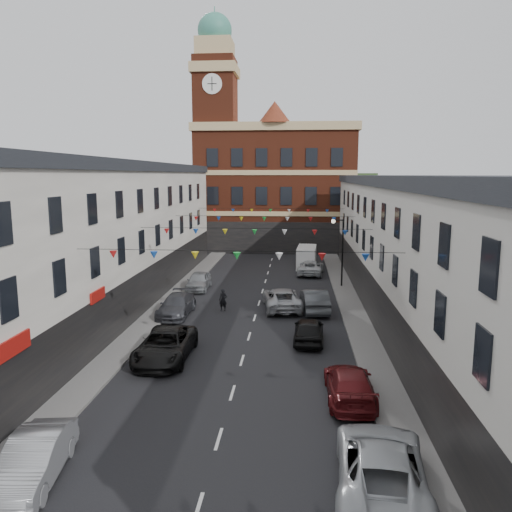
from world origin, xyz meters
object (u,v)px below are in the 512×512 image
(car_right_c, at_px, (349,384))
(white_van, at_px, (307,257))
(car_left_e, at_px, (199,281))
(car_right_f, at_px, (311,268))
(car_left_b, at_px, (34,460))
(car_right_e, at_px, (314,300))
(pedestrian, at_px, (223,300))
(car_right_d, at_px, (309,330))
(car_left_d, at_px, (177,305))
(street_lamp, at_px, (340,243))
(car_left_c, at_px, (165,345))
(car_right_b, at_px, (381,466))
(moving_car, at_px, (282,299))

(car_right_c, height_order, white_van, white_van)
(white_van, bearing_deg, car_right_c, -83.84)
(car_left_e, height_order, car_right_f, car_left_e)
(car_left_b, height_order, car_right_f, car_left_b)
(car_right_e, xyz_separation_m, pedestrian, (-6.59, -0.44, -0.01))
(car_right_c, relative_size, car_right_f, 0.98)
(car_right_d, bearing_deg, car_left_d, -25.90)
(car_left_d, bearing_deg, car_left_e, 91.31)
(street_lamp, relative_size, car_left_c, 1.06)
(car_right_b, relative_size, white_van, 1.19)
(car_right_e, relative_size, white_van, 1.00)
(car_right_e, bearing_deg, car_left_e, -37.22)
(car_right_b, distance_m, moving_car, 21.46)
(car_right_c, distance_m, car_right_d, 7.75)
(car_right_f, relative_size, moving_car, 0.91)
(car_right_b, xyz_separation_m, car_right_f, (-1.24, 34.13, -0.12))
(car_left_b, relative_size, car_right_e, 0.91)
(car_left_b, relative_size, car_right_b, 0.76)
(car_right_b, distance_m, pedestrian, 21.74)
(car_right_c, bearing_deg, car_right_b, 92.36)
(car_left_b, relative_size, car_right_f, 0.89)
(street_lamp, xyz_separation_m, moving_car, (-4.75, -7.49, -3.13))
(car_left_b, height_order, car_right_d, car_left_b)
(car_right_e, height_order, moving_car, car_right_e)
(car_left_d, bearing_deg, white_van, 65.21)
(car_right_c, bearing_deg, car_left_d, -49.86)
(car_left_b, distance_m, white_van, 39.57)
(street_lamp, relative_size, car_left_e, 1.35)
(car_right_b, relative_size, pedestrian, 3.66)
(street_lamp, distance_m, moving_car, 9.40)
(car_right_c, relative_size, car_right_d, 1.16)
(car_right_f, bearing_deg, car_left_d, 63.11)
(car_left_e, bearing_deg, car_left_d, -90.71)
(car_left_c, distance_m, white_van, 28.71)
(car_right_f, height_order, moving_car, moving_car)
(street_lamp, bearing_deg, car_left_e, -171.41)
(street_lamp, height_order, car_right_c, street_lamp)
(car_left_d, xyz_separation_m, car_right_d, (9.10, -4.89, 0.01))
(car_right_b, bearing_deg, car_right_e, -80.92)
(car_right_d, distance_m, car_right_e, 6.79)
(car_left_b, height_order, car_right_c, car_left_b)
(car_left_d, xyz_separation_m, car_right_f, (9.76, 15.32, -0.02))
(car_left_d, bearing_deg, car_right_d, -26.97)
(car_left_e, height_order, car_right_c, car_left_e)
(car_left_c, xyz_separation_m, car_right_b, (9.59, -10.45, 0.03))
(car_left_d, height_order, white_van, white_van)
(car_right_e, bearing_deg, car_right_c, 89.25)
(car_right_e, relative_size, pedestrian, 3.07)
(car_left_d, distance_m, pedestrian, 3.40)
(car_left_b, bearing_deg, car_right_e, 57.51)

